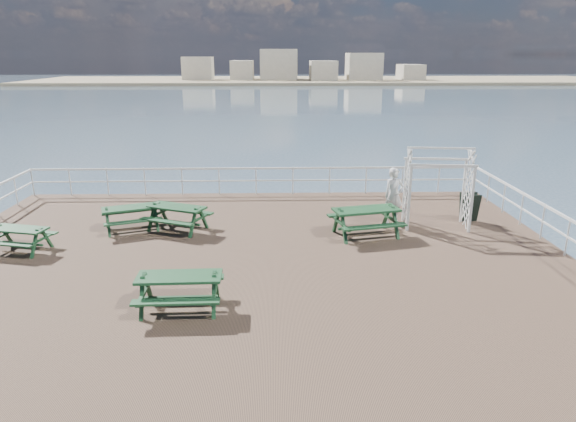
# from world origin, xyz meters

# --- Properties ---
(ground) EXTENTS (18.00, 14.00, 0.30)m
(ground) POSITION_xyz_m (0.00, 0.00, -0.15)
(ground) COLOR brown
(ground) RESTS_ON ground
(sea_backdrop) EXTENTS (300.00, 300.00, 9.20)m
(sea_backdrop) POSITION_xyz_m (12.54, 134.07, -0.51)
(sea_backdrop) COLOR #3A5061
(sea_backdrop) RESTS_ON ground
(railing) EXTENTS (17.77, 13.76, 1.10)m
(railing) POSITION_xyz_m (-0.07, 2.57, 0.87)
(railing) COLOR silver
(railing) RESTS_ON ground
(picnic_table_a) EXTENTS (2.14, 1.94, 0.86)m
(picnic_table_a) POSITION_xyz_m (-3.83, 2.58, 0.55)
(picnic_table_a) COLOR #14371B
(picnic_table_a) RESTS_ON ground
(picnic_table_b) EXTENTS (2.27, 2.08, 0.89)m
(picnic_table_b) POSITION_xyz_m (-2.37, 2.50, 0.57)
(picnic_table_b) COLOR #14371B
(picnic_table_b) RESTS_ON ground
(picnic_table_c) EXTENTS (2.32, 2.03, 0.98)m
(picnic_table_c) POSITION_xyz_m (3.55, 1.81, 0.63)
(picnic_table_c) COLOR #14371B
(picnic_table_c) RESTS_ON ground
(picnic_table_d) EXTENTS (1.85, 1.62, 0.78)m
(picnic_table_d) POSITION_xyz_m (-6.52, 0.77, 0.50)
(picnic_table_d) COLOR #14371B
(picnic_table_d) RESTS_ON ground
(picnic_table_e) EXTENTS (1.87, 1.52, 0.89)m
(picnic_table_e) POSITION_xyz_m (-1.35, -2.85, 0.57)
(picnic_table_e) COLOR #14371B
(picnic_table_e) RESTS_ON ground
(trellis_arbor) EXTENTS (2.20, 1.34, 2.61)m
(trellis_arbor) POSITION_xyz_m (5.98, 2.65, 1.16)
(trellis_arbor) COLOR silver
(trellis_arbor) RESTS_ON ground
(sandwich_board) EXTENTS (0.60, 0.44, 0.98)m
(sandwich_board) POSITION_xyz_m (7.27, 3.14, 0.48)
(sandwich_board) COLOR black
(sandwich_board) RESTS_ON ground
(person) EXTENTS (0.77, 0.60, 1.86)m
(person) POSITION_xyz_m (4.67, 3.06, 0.93)
(person) COLOR silver
(person) RESTS_ON ground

